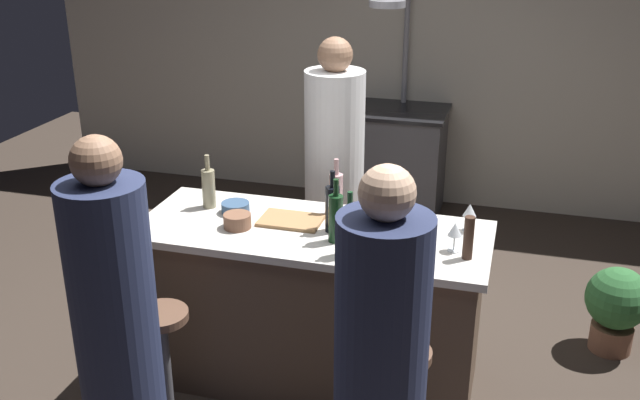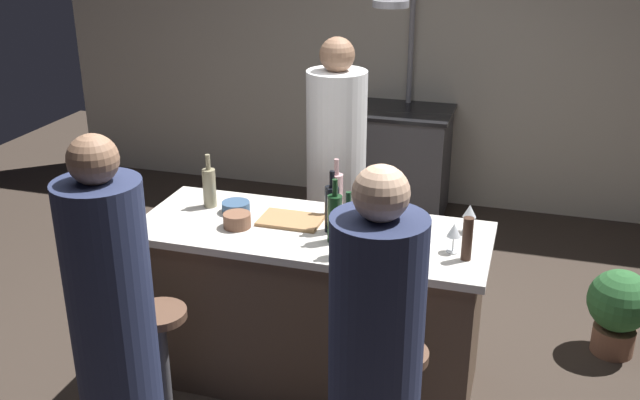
% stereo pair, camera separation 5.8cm
% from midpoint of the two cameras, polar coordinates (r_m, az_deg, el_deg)
% --- Properties ---
extents(ground_plane, '(9.00, 9.00, 0.00)m').
position_cam_midpoint_polar(ground_plane, '(4.15, -0.21, -13.66)').
color(ground_plane, '#382D26').
extents(back_wall, '(6.40, 0.16, 2.60)m').
position_cam_midpoint_polar(back_wall, '(6.25, 7.63, 11.55)').
color(back_wall, beige).
rests_on(back_wall, ground_plane).
extents(kitchen_island, '(1.80, 0.72, 0.90)m').
position_cam_midpoint_polar(kitchen_island, '(3.90, -0.22, -8.27)').
color(kitchen_island, brown).
rests_on(kitchen_island, ground_plane).
extents(stove_range, '(0.80, 0.64, 0.89)m').
position_cam_midpoint_polar(stove_range, '(6.08, 6.58, 2.99)').
color(stove_range, '#47474C').
rests_on(stove_range, ground_plane).
extents(chef, '(0.36, 0.36, 1.72)m').
position_cam_midpoint_polar(chef, '(4.52, 1.62, 1.04)').
color(chef, white).
rests_on(chef, ground_plane).
extents(guest_right, '(0.35, 0.35, 1.64)m').
position_cam_midpoint_polar(guest_right, '(2.81, 4.88, -14.44)').
color(guest_right, '#262D4C').
rests_on(guest_right, ground_plane).
extents(bar_stool_left, '(0.28, 0.28, 0.68)m').
position_cam_midpoint_polar(bar_stool_left, '(3.65, -11.67, -12.59)').
color(bar_stool_left, '#4C4C51').
rests_on(bar_stool_left, ground_plane).
extents(guest_left, '(0.35, 0.35, 1.64)m').
position_cam_midpoint_polar(guest_left, '(3.18, -15.24, -10.34)').
color(guest_left, '#262D4C').
rests_on(guest_left, ground_plane).
extents(overhead_pot_rack, '(0.59, 1.33, 2.17)m').
position_cam_midpoint_polar(overhead_pot_rack, '(5.45, 5.78, 13.47)').
color(overhead_pot_rack, gray).
rests_on(overhead_pot_rack, ground_plane).
extents(potted_plant, '(0.36, 0.36, 0.52)m').
position_cam_midpoint_polar(potted_plant, '(4.54, 22.67, -7.75)').
color(potted_plant, brown).
rests_on(potted_plant, ground_plane).
extents(cutting_board, '(0.32, 0.22, 0.02)m').
position_cam_midpoint_polar(cutting_board, '(3.78, -1.86, -1.58)').
color(cutting_board, '#997047').
rests_on(cutting_board, kitchen_island).
extents(pepper_mill, '(0.05, 0.05, 0.21)m').
position_cam_midpoint_polar(pepper_mill, '(3.42, 11.92, -3.00)').
color(pepper_mill, '#382319').
rests_on(pepper_mill, kitchen_island).
extents(wine_bottle_green, '(0.07, 0.07, 0.32)m').
position_cam_midpoint_polar(wine_bottle_green, '(3.38, 2.69, -2.44)').
color(wine_bottle_green, '#193D23').
rests_on(wine_bottle_green, kitchen_island).
extents(wine_bottle_dark, '(0.07, 0.07, 0.32)m').
position_cam_midpoint_polar(wine_bottle_dark, '(3.63, 1.38, -0.63)').
color(wine_bottle_dark, black).
rests_on(wine_bottle_dark, kitchen_island).
extents(wine_bottle_white, '(0.07, 0.07, 0.30)m').
position_cam_midpoint_polar(wine_bottle_white, '(3.97, -8.25, 1.03)').
color(wine_bottle_white, gray).
rests_on(wine_bottle_white, kitchen_island).
extents(wine_bottle_red, '(0.07, 0.07, 0.32)m').
position_cam_midpoint_polar(wine_bottle_red, '(3.52, 1.63, -1.38)').
color(wine_bottle_red, '#143319').
rests_on(wine_bottle_red, kitchen_island).
extents(wine_bottle_rose, '(0.07, 0.07, 0.31)m').
position_cam_midpoint_polar(wine_bottle_rose, '(3.84, 1.71, 0.55)').
color(wine_bottle_rose, '#B78C8E').
rests_on(wine_bottle_rose, kitchen_island).
extents(wine_glass_by_chef, '(0.07, 0.07, 0.15)m').
position_cam_midpoint_polar(wine_glass_by_chef, '(3.71, 12.07, -0.96)').
color(wine_glass_by_chef, silver).
rests_on(wine_glass_by_chef, kitchen_island).
extents(wine_glass_near_right_guest, '(0.07, 0.07, 0.15)m').
position_cam_midpoint_polar(wine_glass_near_right_guest, '(3.48, 10.91, -2.45)').
color(wine_glass_near_right_guest, silver).
rests_on(wine_glass_near_right_guest, kitchen_island).
extents(wine_glass_near_left_guest, '(0.07, 0.07, 0.15)m').
position_cam_midpoint_polar(wine_glass_near_left_guest, '(3.70, 4.06, -0.56)').
color(wine_glass_near_left_guest, silver).
rests_on(wine_glass_near_left_guest, kitchen_island).
extents(mixing_bowl_wooden, '(0.14, 0.14, 0.07)m').
position_cam_midpoint_polar(mixing_bowl_wooden, '(3.72, -6.07, -1.59)').
color(mixing_bowl_wooden, brown).
rests_on(mixing_bowl_wooden, kitchen_island).
extents(mixing_bowl_blue, '(0.15, 0.15, 0.06)m').
position_cam_midpoint_polar(mixing_bowl_blue, '(3.91, -6.19, -0.55)').
color(mixing_bowl_blue, '#334C6B').
rests_on(mixing_bowl_blue, kitchen_island).
extents(mixing_bowl_ceramic, '(0.19, 0.19, 0.06)m').
position_cam_midpoint_polar(mixing_bowl_ceramic, '(3.54, 5.48, -3.02)').
color(mixing_bowl_ceramic, silver).
rests_on(mixing_bowl_ceramic, kitchen_island).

